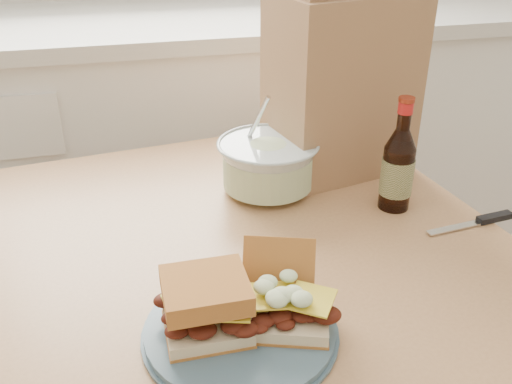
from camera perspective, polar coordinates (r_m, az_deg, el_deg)
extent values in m
cube|color=silver|center=(1.89, -10.26, 2.17)|extent=(2.40, 0.60, 0.90)
cube|color=silver|center=(1.74, -11.62, 16.18)|extent=(2.50, 0.64, 0.04)
cube|color=tan|center=(0.98, -1.67, -5.77)|extent=(0.99, 0.99, 0.04)
cube|color=tan|center=(1.49, -21.70, -12.29)|extent=(0.07, 0.07, 0.70)
cube|color=tan|center=(1.62, 7.02, -6.45)|extent=(0.07, 0.07, 0.70)
cylinder|color=#476273|center=(0.78, -1.58, -13.63)|extent=(0.25, 0.25, 0.02)
cube|color=beige|center=(0.77, -4.90, -12.98)|extent=(0.11, 0.10, 0.02)
cube|color=yellow|center=(0.74, -5.01, -11.03)|extent=(0.06, 0.06, 0.00)
cube|color=#B77430|center=(0.73, -5.08, -9.72)|extent=(0.11, 0.10, 0.03)
cube|color=beige|center=(0.78, 3.23, -12.30)|extent=(0.13, 0.13, 0.02)
cube|color=yellow|center=(0.76, 3.30, -10.40)|extent=(0.08, 0.08, 0.00)
cube|color=#B77430|center=(0.80, 2.29, -7.73)|extent=(0.12, 0.10, 0.09)
cone|color=silver|center=(1.11, 1.20, 2.51)|extent=(0.19, 0.19, 0.10)
cylinder|color=white|center=(1.11, 1.20, 2.30)|extent=(0.17, 0.17, 0.07)
torus|color=silver|center=(1.09, 1.23, 4.87)|extent=(0.20, 0.20, 0.01)
cylinder|color=silver|center=(1.09, -0.05, 6.85)|extent=(0.04, 0.08, 0.13)
cylinder|color=black|center=(1.07, 13.87, 1.35)|extent=(0.06, 0.06, 0.12)
cone|color=black|center=(1.04, 14.36, 5.18)|extent=(0.06, 0.06, 0.04)
cylinder|color=black|center=(1.02, 14.65, 7.42)|extent=(0.02, 0.02, 0.05)
cylinder|color=red|center=(1.02, 14.74, 8.16)|extent=(0.03, 0.03, 0.02)
cylinder|color=maroon|center=(1.02, 14.85, 8.94)|extent=(0.03, 0.03, 0.01)
cylinder|color=#3A4321|center=(1.07, 13.90, 1.57)|extent=(0.06, 0.06, 0.07)
cube|color=silver|center=(1.06, 19.52, -3.31)|extent=(0.12, 0.03, 0.00)
cube|color=black|center=(1.11, 22.75, -2.36)|extent=(0.07, 0.02, 0.01)
cube|color=#AA7952|center=(1.17, 8.55, 10.52)|extent=(0.31, 0.23, 0.36)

